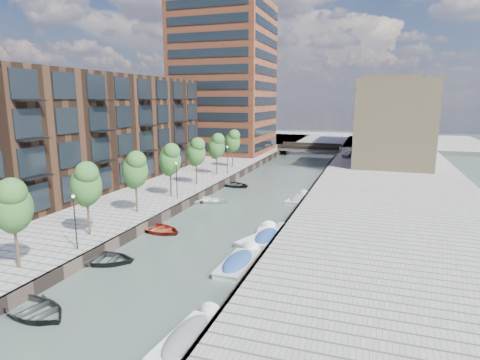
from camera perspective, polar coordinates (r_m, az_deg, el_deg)
The scene contains 32 objects.
water at distance 57.67m, azimuth 4.91°, elevation -0.50°, with size 300.00×300.00×0.00m, color #38473F.
quay_left at distance 74.59m, azimuth -23.04°, elevation 1.75°, with size 60.00×140.00×1.00m, color gray.
quay_right at distance 56.09m, azimuth 21.00°, elevation -1.06°, with size 20.00×140.00×1.00m, color gray.
quay_wall_left at distance 59.27m, azimuth -0.82°, elevation 0.36°, with size 0.25×140.00×1.00m, color #332823.
quay_wall_right at distance 56.48m, azimuth 10.94°, elevation -0.41°, with size 0.25×140.00×1.00m, color #332823.
far_closure at distance 116.17m, azimuth 12.02°, elevation 5.59°, with size 80.00×40.00×1.00m, color gray.
apartment_block at distance 55.96m, azimuth -18.05°, elevation 6.89°, with size 8.00×38.00×14.00m, color black.
tower at distance 85.47m, azimuth -2.21°, elevation 14.21°, with size 18.00×18.00×30.00m, color brown.
tan_block_near at distance 76.99m, azimuth 20.83°, elevation 7.82°, with size 12.00×25.00×14.00m, color #97815C.
tan_block_far at distance 102.92m, azimuth 20.40°, elevation 9.15°, with size 12.00×20.00×16.00m, color #97815C.
bridge at distance 88.48m, azimuth 9.89°, elevation 4.47°, with size 13.00×6.00×1.30m.
tree_0 at distance 29.53m, azimuth -29.69°, elevation -3.04°, with size 2.50×2.50×5.95m.
tree_1 at distance 34.42m, azimuth -21.07°, elevation -0.41°, with size 2.50×2.50×5.95m.
tree_2 at distance 39.95m, azimuth -14.71°, elevation 1.55°, with size 2.50×2.50×5.95m.
tree_3 at distance 45.87m, azimuth -9.94°, elevation 3.00°, with size 2.50×2.50×5.95m.
tree_4 at distance 52.07m, azimuth -6.27°, elevation 4.10°, with size 2.50×2.50×5.95m.
tree_5 at distance 58.45m, azimuth -3.39°, elevation 4.95°, with size 2.50×2.50×5.95m.
tree_6 at distance 64.95m, azimuth -1.07°, elevation 5.63°, with size 2.50×2.50×5.95m.
lamp_0 at distance 31.80m, azimuth -22.45°, elevation -4.78°, with size 0.24×0.24×4.12m.
lamp_1 at distance 44.70m, azimuth -9.00°, elevation 0.48°, with size 0.24×0.24×4.12m.
lamp_2 at distance 59.13m, azimuth -1.83°, elevation 3.29°, with size 0.24×0.24×4.12m.
sloop_0 at distance 26.53m, azimuth -27.24°, elevation -16.65°, with size 3.54×4.95×1.03m, color black.
sloop_1 at distance 32.09m, azimuth -19.03°, elevation -11.03°, with size 3.67×5.14×1.06m, color #242527.
sloop_2 at distance 37.68m, azimuth -11.52°, elevation -7.23°, with size 3.46×4.84×1.00m, color maroon.
sloop_3 at distance 47.25m, azimuth -4.52°, elevation -3.19°, with size 3.51×4.92×1.02m, color white.
sloop_4 at distance 55.63m, azimuth -0.91°, elevation -0.91°, with size 3.56×4.98×1.03m, color black.
motorboat_0 at distance 29.94m, azimuth -0.00°, elevation -11.57°, with size 2.05×5.50×1.82m.
motorboat_1 at distance 21.88m, azimuth -6.97°, elevation -21.06°, with size 2.17×5.16×1.68m.
motorboat_2 at distance 34.97m, azimuth 4.01°, elevation -8.32°, with size 3.89×5.95×1.88m.
motorboat_3 at distance 35.11m, azimuth 3.80°, elevation -8.06°, with size 2.63×5.45×1.74m.
motorboat_4 at distance 48.41m, azimuth 8.37°, elevation -2.68°, with size 2.36×5.09×1.63m.
car at distance 79.29m, azimuth 15.25°, elevation 3.61°, with size 1.48×3.68×1.25m, color #A2A3A7.
Camera 1 is at (13.25, -14.84, 11.95)m, focal length 30.00 mm.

